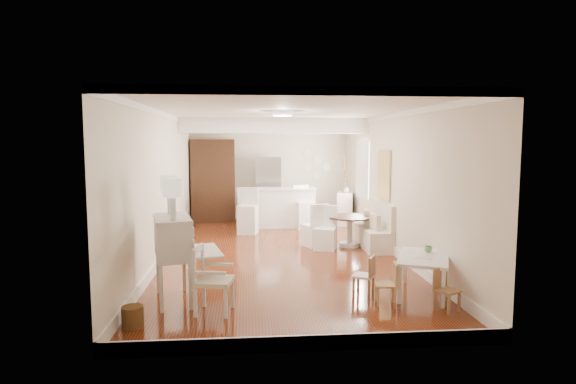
{
  "coord_description": "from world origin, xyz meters",
  "views": [
    {
      "loc": [
        -0.66,
        -9.39,
        2.23
      ],
      "look_at": [
        0.17,
        0.3,
        1.22
      ],
      "focal_mm": 30.0,
      "sensor_mm": 36.0,
      "label": 1
    }
  ],
  "objects": [
    {
      "name": "pencil_cup",
      "position": [
        2.06,
        -2.47,
        0.62
      ],
      "size": [
        0.12,
        0.12,
        0.09
      ],
      "primitive_type": "imported",
      "rotation": [
        0.0,
        0.0,
        -0.04
      ],
      "color": "#609456",
      "rests_on": "kids_table"
    },
    {
      "name": "kids_chair_c",
      "position": [
        1.97,
        -3.41,
        0.29
      ],
      "size": [
        0.38,
        0.38,
        0.57
      ],
      "primitive_type": "cube",
      "rotation": [
        0.0,
        0.0,
        0.54
      ],
      "color": "#9B6D46",
      "rests_on": "ground"
    },
    {
      "name": "slip_chair_near",
      "position": [
        0.96,
        0.35,
        0.45
      ],
      "size": [
        0.56,
        0.57,
        0.91
      ],
      "primitive_type": "cube",
      "rotation": [
        0.0,
        0.0,
        -0.34
      ],
      "color": "white",
      "rests_on": "ground"
    },
    {
      "name": "room",
      "position": [
        0.04,
        0.32,
        1.98
      ],
      "size": [
        9.0,
        9.04,
        2.82
      ],
      "color": "maroon",
      "rests_on": "ground"
    },
    {
      "name": "banquette",
      "position": [
        1.99,
        0.5,
        0.49
      ],
      "size": [
        0.52,
        1.6,
        0.98
      ],
      "primitive_type": "cube",
      "color": "silver",
      "rests_on": "ground"
    },
    {
      "name": "gustavian_armchair",
      "position": [
        -1.1,
        -3.21,
        0.44
      ],
      "size": [
        0.59,
        0.59,
        0.88
      ],
      "primitive_type": "cube",
      "rotation": [
        0.0,
        0.0,
        1.39
      ],
      "color": "beige",
      "rests_on": "ground"
    },
    {
      "name": "fridge",
      "position": [
        0.3,
        4.15,
        0.9
      ],
      "size": [
        0.75,
        0.65,
        1.8
      ],
      "primitive_type": "imported",
      "color": "silver",
      "rests_on": "ground"
    },
    {
      "name": "sideboard",
      "position": [
        2.0,
        3.38,
        0.43
      ],
      "size": [
        0.61,
        0.97,
        0.86
      ],
      "primitive_type": "cube",
      "rotation": [
        0.0,
        0.0,
        -0.25
      ],
      "color": "silver",
      "rests_on": "ground"
    },
    {
      "name": "kids_chair_b",
      "position": [
        1.03,
        -2.66,
        0.3
      ],
      "size": [
        0.4,
        0.4,
        0.6
      ],
      "primitive_type": "cube",
      "rotation": [
        0.0,
        0.0,
        -2.09
      ],
      "color": "#956A43",
      "rests_on": "ground"
    },
    {
      "name": "wicker_basket",
      "position": [
        -2.05,
        -3.64,
        0.13
      ],
      "size": [
        0.31,
        0.31,
        0.26
      ],
      "primitive_type": "cylinder",
      "rotation": [
        0.0,
        0.0,
        -0.19
      ],
      "color": "brown",
      "rests_on": "ground"
    },
    {
      "name": "secretary_bureau",
      "position": [
        -1.7,
        -2.71,
        0.6
      ],
      "size": [
        1.14,
        1.15,
        1.21
      ],
      "primitive_type": "cube",
      "rotation": [
        0.0,
        0.0,
        0.23
      ],
      "color": "beige",
      "rests_on": "ground"
    },
    {
      "name": "kids_chair_a",
      "position": [
        1.22,
        -3.12,
        0.3
      ],
      "size": [
        0.33,
        0.33,
        0.6
      ],
      "primitive_type": "cube",
      "rotation": [
        0.0,
        0.0,
        -1.73
      ],
      "color": "tan",
      "rests_on": "ground"
    },
    {
      "name": "breakfast_counter",
      "position": [
        0.1,
        3.1,
        0.52
      ],
      "size": [
        2.05,
        0.65,
        1.03
      ],
      "primitive_type": "cube",
      "color": "white",
      "rests_on": "ground"
    },
    {
      "name": "bar_stool_left",
      "position": [
        -0.65,
        2.24,
        0.56
      ],
      "size": [
        0.53,
        0.53,
        1.11
      ],
      "primitive_type": "cube",
      "rotation": [
        0.0,
        0.0,
        -0.21
      ],
      "color": "silver",
      "rests_on": "ground"
    },
    {
      "name": "kids_table",
      "position": [
        1.9,
        -2.72,
        0.29
      ],
      "size": [
        1.08,
        1.33,
        0.57
      ],
      "primitive_type": "cube",
      "rotation": [
        0.0,
        0.0,
        -0.4
      ],
      "color": "silver",
      "rests_on": "ground"
    },
    {
      "name": "slip_chair_far",
      "position": [
        0.78,
        0.7,
        0.46
      ],
      "size": [
        0.6,
        0.61,
        0.93
      ],
      "primitive_type": "cube",
      "rotation": [
        0.0,
        0.0,
        -2.69
      ],
      "color": "white",
      "rests_on": "ground"
    },
    {
      "name": "pantry_cabinet",
      "position": [
        -1.6,
        4.18,
        1.15
      ],
      "size": [
        1.2,
        0.6,
        2.3
      ],
      "primitive_type": "cube",
      "color": "#381E11",
      "rests_on": "ground"
    },
    {
      "name": "branch_vase",
      "position": [
        2.04,
        3.38,
        0.95
      ],
      "size": [
        0.19,
        0.19,
        0.17
      ],
      "primitive_type": "imported",
      "rotation": [
        0.0,
        0.0,
        0.17
      ],
      "color": "white",
      "rests_on": "sideboard"
    },
    {
      "name": "bar_stool_right",
      "position": [
        0.79,
        2.86,
        0.56
      ],
      "size": [
        0.56,
        0.56,
        1.11
      ],
      "primitive_type": "cube",
      "rotation": [
        0.0,
        0.0,
        0.31
      ],
      "color": "white",
      "rests_on": "ground"
    },
    {
      "name": "dining_table",
      "position": [
        1.52,
        0.6,
        0.33
      ],
      "size": [
        1.12,
        1.12,
        0.65
      ],
      "primitive_type": "cylinder",
      "rotation": [
        0.0,
        0.0,
        -0.18
      ],
      "color": "#412114",
      "rests_on": "ground"
    }
  ]
}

